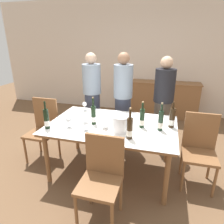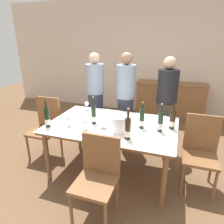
# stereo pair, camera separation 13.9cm
# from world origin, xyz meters

# --- Properties ---
(ground_plane) EXTENTS (12.00, 12.00, 0.00)m
(ground_plane) POSITION_xyz_m (0.00, 0.00, 0.00)
(ground_plane) COLOR brown
(back_wall) EXTENTS (8.00, 0.10, 2.80)m
(back_wall) POSITION_xyz_m (0.00, 2.81, 1.40)
(back_wall) COLOR beige
(back_wall) RESTS_ON ground_plane
(sideboard_cabinet) EXTENTS (1.64, 0.46, 0.87)m
(sideboard_cabinet) POSITION_xyz_m (0.65, 2.52, 0.43)
(sideboard_cabinet) COLOR brown
(sideboard_cabinet) RESTS_ON ground_plane
(dining_table) EXTENTS (1.73, 1.11, 0.75)m
(dining_table) POSITION_xyz_m (0.00, 0.00, 0.69)
(dining_table) COLOR brown
(dining_table) RESTS_ON ground_plane
(ice_bucket) EXTENTS (0.21, 0.21, 0.21)m
(ice_bucket) POSITION_xyz_m (0.16, -0.19, 0.86)
(ice_bucket) COLOR white
(ice_bucket) RESTS_ON dining_table
(wine_bottle_0) EXTENTS (0.07, 0.07, 0.37)m
(wine_bottle_0) POSITION_xyz_m (-0.78, -0.35, 0.88)
(wine_bottle_0) COLOR black
(wine_bottle_0) RESTS_ON dining_table
(wine_bottle_1) EXTENTS (0.07, 0.07, 0.39)m
(wine_bottle_1) POSITION_xyz_m (-0.25, -0.05, 0.88)
(wine_bottle_1) COLOR black
(wine_bottle_1) RESTS_ON dining_table
(wine_bottle_2) EXTENTS (0.07, 0.07, 0.38)m
(wine_bottle_2) POSITION_xyz_m (0.31, -0.34, 0.88)
(wine_bottle_2) COLOR #332314
(wine_bottle_2) RESTS_ON dining_table
(wine_bottle_3) EXTENTS (0.07, 0.07, 0.37)m
(wine_bottle_3) POSITION_xyz_m (0.64, -0.01, 0.88)
(wine_bottle_3) COLOR #1E3323
(wine_bottle_3) RESTS_ON dining_table
(wine_bottle_4) EXTENTS (0.07, 0.07, 0.36)m
(wine_bottle_4) POSITION_xyz_m (0.40, 0.01, 0.88)
(wine_bottle_4) COLOR black
(wine_bottle_4) RESTS_ON dining_table
(wine_bottle_5) EXTENTS (0.08, 0.08, 0.35)m
(wine_bottle_5) POSITION_xyz_m (0.78, 0.12, 0.88)
(wine_bottle_5) COLOR #332314
(wine_bottle_5) RESTS_ON dining_table
(wine_glass_0) EXTENTS (0.07, 0.07, 0.15)m
(wine_glass_0) POSITION_xyz_m (-0.58, 0.42, 0.86)
(wine_glass_0) COLOR white
(wine_glass_0) RESTS_ON dining_table
(wine_glass_1) EXTENTS (0.08, 0.08, 0.15)m
(wine_glass_1) POSITION_xyz_m (0.03, -0.37, 0.86)
(wine_glass_1) COLOR white
(wine_glass_1) RESTS_ON dining_table
(wine_glass_2) EXTENTS (0.08, 0.08, 0.14)m
(wine_glass_2) POSITION_xyz_m (-0.53, -0.24, 0.85)
(wine_glass_2) COLOR white
(wine_glass_2) RESTS_ON dining_table
(wine_glass_3) EXTENTS (0.07, 0.07, 0.13)m
(wine_glass_3) POSITION_xyz_m (-0.00, 0.14, 0.84)
(wine_glass_3) COLOR white
(wine_glass_3) RESTS_ON dining_table
(wine_glass_4) EXTENTS (0.07, 0.07, 0.14)m
(wine_glass_4) POSITION_xyz_m (-0.28, -0.27, 0.85)
(wine_glass_4) COLOR white
(wine_glass_4) RESTS_ON dining_table
(chair_near_front) EXTENTS (0.42, 0.42, 0.93)m
(chair_near_front) POSITION_xyz_m (0.11, -0.79, 0.54)
(chair_near_front) COLOR brown
(chair_near_front) RESTS_ON ground_plane
(chair_left_end) EXTENTS (0.42, 0.42, 0.98)m
(chair_left_end) POSITION_xyz_m (-1.16, 0.09, 0.55)
(chair_left_end) COLOR brown
(chair_left_end) RESTS_ON ground_plane
(chair_right_end) EXTENTS (0.42, 0.42, 0.96)m
(chair_right_end) POSITION_xyz_m (1.16, 0.09, 0.55)
(chair_right_end) COLOR brown
(chair_right_end) RESTS_ON ground_plane
(person_host) EXTENTS (0.33, 0.33, 1.63)m
(person_host) POSITION_xyz_m (-0.64, 0.92, 0.82)
(person_host) COLOR #383F56
(person_host) RESTS_ON ground_plane
(person_guest_left) EXTENTS (0.33, 0.33, 1.65)m
(person_guest_left) POSITION_xyz_m (-0.05, 0.89, 0.83)
(person_guest_left) COLOR #383F56
(person_guest_left) RESTS_ON ground_plane
(person_guest_right) EXTENTS (0.33, 0.33, 1.61)m
(person_guest_right) POSITION_xyz_m (0.64, 0.88, 0.80)
(person_guest_right) COLOR #51473D
(person_guest_right) RESTS_ON ground_plane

